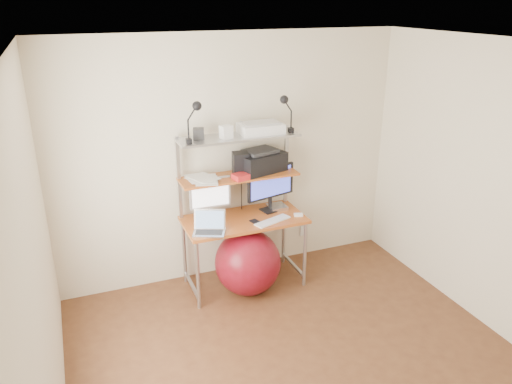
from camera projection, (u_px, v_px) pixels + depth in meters
The scene contains 20 objects.
room at pixel (314, 231), 3.51m from camera, with size 3.60×3.60×3.60m.
computer_desk at pixel (241, 196), 4.92m from camera, with size 1.20×0.60×1.57m.
wall_outlet at pixel (303, 230), 5.69m from camera, with size 0.08×0.01×0.12m, color white.
monitor_silver at pixel (210, 196), 4.86m from camera, with size 0.41×0.15×0.45m.
monitor_black at pixel (271, 185), 5.05m from camera, with size 0.54×0.20×0.55m.
laptop at pixel (209, 227), 4.65m from camera, with size 0.36×0.33×0.26m.
keyboard at pixel (273, 221), 4.87m from camera, with size 0.39×0.11×0.01m, color white.
mouse at pixel (298, 215), 5.00m from camera, with size 0.09×0.05×0.02m, color white.
mac_mini at pixel (277, 207), 5.17m from camera, with size 0.18×0.18×0.03m, color #B8B8BC.
phone at pixel (256, 222), 4.85m from camera, with size 0.07×0.13×0.01m, color black.
printer at pixel (260, 161), 4.99m from camera, with size 0.54×0.43×0.22m.
nas_cube at pixel (241, 164), 4.89m from camera, with size 0.15×0.15×0.22m, color black.
red_box at pixel (243, 176), 4.80m from camera, with size 0.19×0.13×0.05m, color red.
scanner at pixel (261, 128), 4.84m from camera, with size 0.42×0.27×0.11m.
box_white at pixel (226, 132), 4.65m from camera, with size 0.11×0.09×0.12m, color white.
box_grey at pixel (199, 134), 4.64m from camera, with size 0.10×0.10×0.10m, color #303033.
clip_lamp_left at pixel (195, 113), 4.42m from camera, with size 0.15×0.08×0.38m.
clip_lamp_right at pixel (286, 106), 4.76m from camera, with size 0.15×0.08×0.37m.
exercise_ball at pixel (248, 262), 4.95m from camera, with size 0.66×0.66×0.66m, color maroon.
paper_stack at pixel (203, 179), 4.77m from camera, with size 0.32×0.40×0.02m.
Camera 1 is at (-1.55, -2.79, 2.79)m, focal length 35.00 mm.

